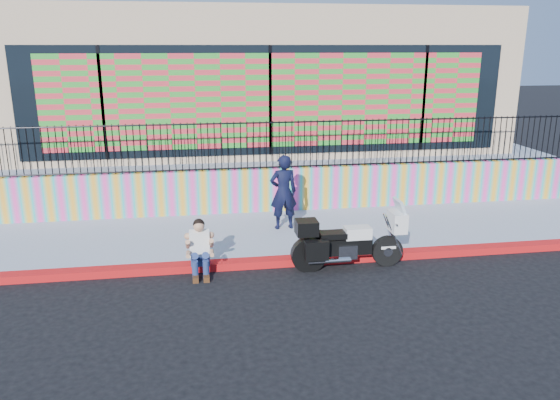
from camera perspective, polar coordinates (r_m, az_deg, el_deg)
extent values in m
plane|color=black|center=(11.07, 2.01, -6.68)|extent=(90.00, 90.00, 0.00)
cube|color=red|center=(11.04, 2.01, -6.32)|extent=(16.00, 0.30, 0.15)
cube|color=gray|center=(12.56, 0.59, -3.51)|extent=(16.00, 3.00, 0.15)
cube|color=#FF43A9|center=(13.89, -0.49, 1.10)|extent=(16.00, 0.20, 1.10)
cube|color=gray|center=(18.84, -2.78, 4.80)|extent=(16.00, 10.00, 1.25)
cube|color=tan|center=(18.31, -2.82, 12.77)|extent=(14.00, 8.00, 4.00)
cube|color=black|center=(14.37, -1.04, 10.32)|extent=(12.60, 0.04, 2.80)
cube|color=red|center=(14.34, -1.02, 10.31)|extent=(11.48, 0.02, 2.40)
cylinder|color=black|center=(11.08, 11.13, -5.25)|extent=(0.62, 0.13, 0.62)
cylinder|color=black|center=(10.66, 3.01, -5.82)|extent=(0.62, 0.13, 0.62)
cube|color=black|center=(10.78, 7.18, -4.76)|extent=(0.89, 0.26, 0.32)
cube|color=silver|center=(10.80, 6.92, -5.24)|extent=(0.37, 0.32, 0.28)
cube|color=silver|center=(10.74, 8.09, -3.39)|extent=(0.52, 0.30, 0.22)
cube|color=black|center=(10.62, 5.52, -3.64)|extent=(0.52, 0.32, 0.11)
cube|color=silver|center=(10.94, 12.13, -2.20)|extent=(0.28, 0.49, 0.39)
cube|color=silver|center=(10.86, 12.41, -0.69)|extent=(0.17, 0.43, 0.32)
cube|color=black|center=(10.45, 2.80, -2.88)|extent=(0.41, 0.39, 0.28)
cube|color=black|center=(10.35, 3.85, -5.30)|extent=(0.45, 0.17, 0.37)
cube|color=black|center=(10.86, 3.20, -4.24)|extent=(0.45, 0.17, 0.37)
cube|color=silver|center=(11.05, 11.16, -4.79)|extent=(0.30, 0.15, 0.06)
imported|color=black|center=(12.44, 0.36, 0.84)|extent=(0.66, 0.47, 1.73)
cube|color=navy|center=(10.74, -8.33, -6.19)|extent=(0.36, 0.28, 0.18)
cube|color=white|center=(10.58, -8.40, -4.52)|extent=(0.38, 0.27, 0.54)
sphere|color=tan|center=(10.42, -8.48, -2.74)|extent=(0.21, 0.21, 0.21)
cube|color=#472814|center=(10.41, -8.80, -8.09)|extent=(0.11, 0.26, 0.10)
cube|color=#472814|center=(10.41, -7.69, -8.04)|extent=(0.11, 0.26, 0.10)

